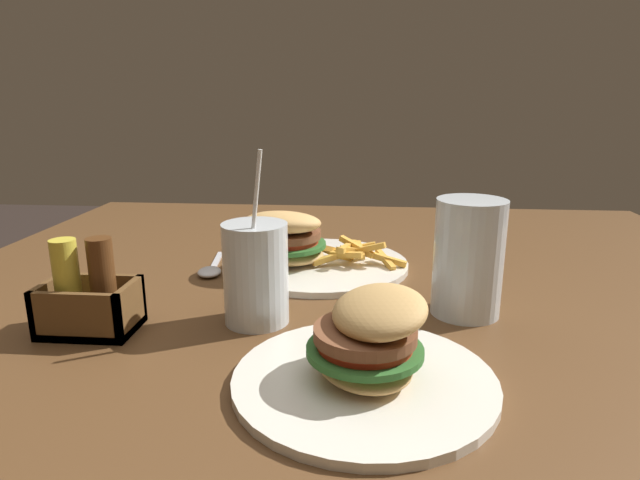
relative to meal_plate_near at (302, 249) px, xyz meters
name	(u,v)px	position (x,y,z in m)	size (l,w,h in m)	color
dining_table	(353,368)	(-0.09, 0.10, -0.16)	(1.33, 1.23, 0.74)	brown
meal_plate_near	(302,249)	(0.00, 0.00, 0.00)	(0.29, 0.29, 0.10)	silver
beer_glass	(468,260)	(-0.24, 0.17, 0.04)	(0.09, 0.09, 0.15)	silver
juice_glass	(256,277)	(0.03, 0.22, 0.03)	(0.08, 0.08, 0.22)	silver
spoon	(210,270)	(0.14, 0.04, -0.03)	(0.04, 0.15, 0.01)	silver
meal_plate_far	(367,356)	(-0.11, 0.36, 0.00)	(0.26, 0.26, 0.10)	silver
condiment_caddy	(88,300)	(0.23, 0.26, 0.01)	(0.11, 0.07, 0.12)	brown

